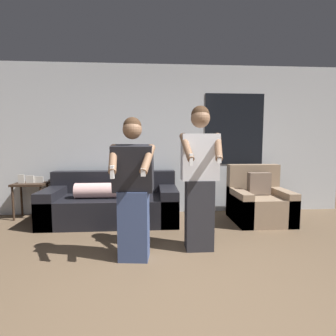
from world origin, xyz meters
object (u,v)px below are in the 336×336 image
person_left (133,190)px  person_right (200,178)px  side_table (30,188)px  couch (112,204)px  armchair (259,202)px

person_left → person_right: size_ratio=0.91×
side_table → person_left: bearing=-42.9°
couch → side_table: 1.47m
side_table → armchair: bearing=-6.3°
armchair → person_left: 2.44m
couch → armchair: (2.45, -0.15, 0.02)m
couch → armchair: bearing=-3.5°
armchair → side_table: size_ratio=1.21×
couch → person_right: person_right is taller
side_table → couch: bearing=-11.0°
couch → person_left: bearing=-73.0°
armchair → person_right: 1.73m
armchair → person_right: size_ratio=0.53×
couch → armchair: armchair is taller
armchair → person_left: bearing=-146.5°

